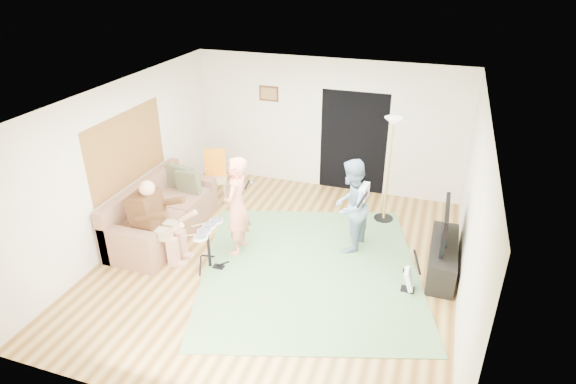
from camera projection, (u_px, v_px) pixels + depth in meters
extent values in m
plane|color=brown|center=(279.00, 262.00, 7.79)|extent=(6.00, 6.00, 0.00)
plane|color=white|center=(277.00, 99.00, 6.57)|extent=(6.00, 6.00, 0.00)
plane|color=#9B6830|center=(127.00, 149.00, 8.03)|extent=(0.00, 2.05, 2.05)
plane|color=black|center=(353.00, 143.00, 9.69)|extent=(2.10, 0.00, 2.10)
cube|color=#3F2314|center=(269.00, 94.00, 9.82)|extent=(0.42, 0.03, 0.32)
cube|color=#55804E|center=(310.00, 269.00, 7.62)|extent=(4.28, 4.51, 0.02)
cube|color=#875C43|center=(165.00, 222.00, 8.47)|extent=(0.94, 1.88, 0.46)
cube|color=#875C43|center=(143.00, 207.00, 8.48)|extent=(0.18, 2.32, 0.94)
cube|color=#875C43|center=(193.00, 192.00, 9.32)|extent=(0.94, 0.22, 0.66)
cube|color=#875C43|center=(128.00, 249.00, 7.54)|extent=(0.94, 0.22, 0.66)
cube|color=#482A14|center=(147.00, 211.00, 7.61)|extent=(0.38, 0.50, 0.63)
sphere|color=tan|center=(147.00, 188.00, 7.41)|extent=(0.25, 0.25, 0.25)
cylinder|color=black|center=(209.00, 248.00, 7.53)|extent=(0.05, 0.05, 0.66)
cube|color=silver|center=(207.00, 231.00, 7.39)|extent=(0.13, 0.66, 0.04)
imported|color=#F38469|center=(237.00, 206.00, 7.72)|extent=(0.46, 0.65, 1.69)
imported|color=#728FA8|center=(351.00, 206.00, 7.81)|extent=(0.72, 0.86, 1.60)
cube|color=black|center=(407.00, 290.00, 7.14)|extent=(0.20, 0.16, 0.03)
cube|color=white|center=(409.00, 279.00, 7.05)|extent=(0.16, 0.24, 0.31)
cylinder|color=black|center=(417.00, 262.00, 6.89)|extent=(0.16, 0.04, 0.41)
cylinder|color=black|center=(383.00, 218.00, 9.03)|extent=(0.36, 0.36, 0.03)
cylinder|color=tan|center=(388.00, 173.00, 8.60)|extent=(0.05, 0.05, 1.88)
cone|color=white|center=(393.00, 121.00, 8.17)|extent=(0.31, 0.31, 0.13)
cube|color=tan|center=(215.00, 179.00, 9.50)|extent=(0.57, 0.57, 0.04)
cube|color=orange|center=(219.00, 160.00, 9.51)|extent=(0.42, 0.23, 0.44)
cube|color=black|center=(443.00, 258.00, 7.46)|extent=(0.40, 1.40, 0.50)
cube|color=black|center=(445.00, 224.00, 7.21)|extent=(0.06, 1.02, 0.59)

